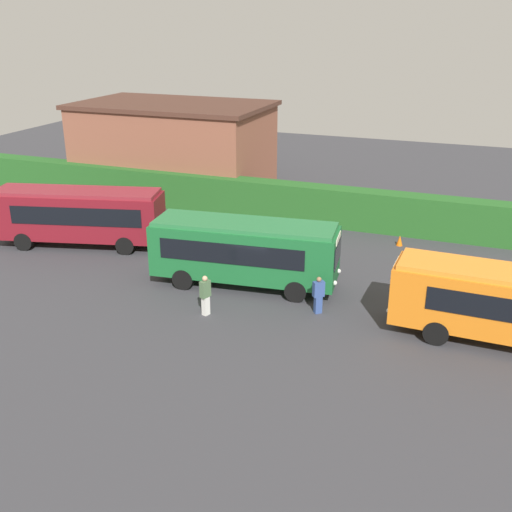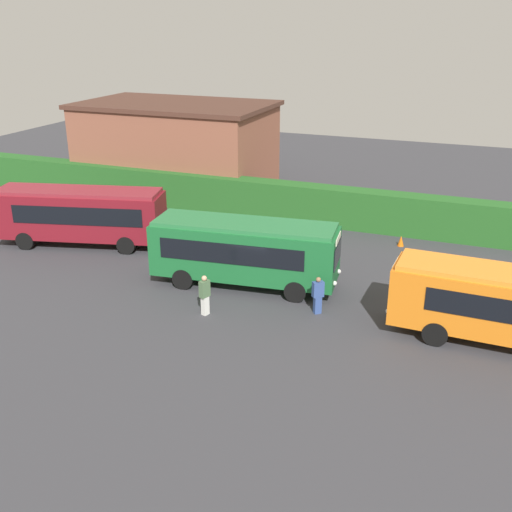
{
  "view_description": "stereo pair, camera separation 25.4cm",
  "coord_description": "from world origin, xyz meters",
  "views": [
    {
      "loc": [
        9.74,
        -24.65,
        12.06
      ],
      "look_at": [
        0.27,
        0.17,
        1.56
      ],
      "focal_mm": 42.78,
      "sensor_mm": 36.0,
      "label": 1
    },
    {
      "loc": [
        9.98,
        -24.55,
        12.06
      ],
      "look_at": [
        0.27,
        0.17,
        1.56
      ],
      "focal_mm": 42.78,
      "sensor_mm": 36.0,
      "label": 2
    }
  ],
  "objects": [
    {
      "name": "person_center",
      "position": [
        3.77,
        -1.47,
        0.88
      ],
      "size": [
        0.54,
        0.51,
        1.7
      ],
      "rotation": [
        0.0,
        0.0,
        5.41
      ],
      "color": "#334C8C",
      "rests_on": "ground_plane"
    },
    {
      "name": "depot_building",
      "position": [
        -11.54,
        14.46,
        3.16
      ],
      "size": [
        13.57,
        8.29,
        6.3
      ],
      "color": "brown",
      "rests_on": "ground_plane"
    },
    {
      "name": "ground_plane",
      "position": [
        0.0,
        0.0,
        0.0
      ],
      "size": [
        79.21,
        79.21,
        0.0
      ],
      "primitive_type": "plane",
      "color": "#38383D"
    },
    {
      "name": "hedge_row",
      "position": [
        0.0,
        10.43,
        1.19
      ],
      "size": [
        51.61,
        1.39,
        2.37
      ],
      "primitive_type": "cube",
      "color": "#255D22",
      "rests_on": "ground_plane"
    },
    {
      "name": "person_left",
      "position": [
        -0.71,
        -3.36,
        0.96
      ],
      "size": [
        0.4,
        0.51,
        1.82
      ],
      "rotation": [
        0.0,
        0.0,
        2.79
      ],
      "color": "silver",
      "rests_on": "ground_plane"
    },
    {
      "name": "traffic_cone",
      "position": [
        5.82,
        8.25,
        0.3
      ],
      "size": [
        0.36,
        0.36,
        0.6
      ],
      "primitive_type": "cone",
      "color": "orange",
      "rests_on": "ground_plane"
    },
    {
      "name": "bus_green",
      "position": [
        -0.29,
        0.12,
        1.82
      ],
      "size": [
        9.01,
        3.5,
        3.16
      ],
      "rotation": [
        0.0,
        0.0,
        0.11
      ],
      "color": "#19602D",
      "rests_on": "ground_plane"
    },
    {
      "name": "bus_maroon",
      "position": [
        -10.89,
        1.88,
        1.85
      ],
      "size": [
        9.56,
        4.58,
        3.22
      ],
      "rotation": [
        0.0,
        0.0,
        3.4
      ],
      "color": "maroon",
      "rests_on": "ground_plane"
    }
  ]
}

